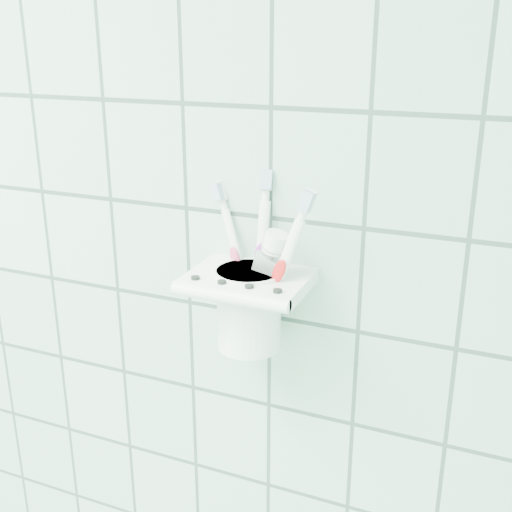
{
  "coord_description": "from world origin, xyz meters",
  "views": [
    {
      "loc": [
        0.92,
        0.54,
        1.58
      ],
      "look_at": [
        0.69,
        1.1,
        1.36
      ],
      "focal_mm": 45.0,
      "sensor_mm": 36.0,
      "label": 1
    }
  ],
  "objects_px": {
    "cup": "(249,305)",
    "toothbrush_orange": "(252,265)",
    "holder_bracket": "(249,282)",
    "toothbrush_pink": "(258,260)",
    "toothbrush_blue": "(255,262)",
    "toothpaste_tube": "(249,273)"
  },
  "relations": [
    {
      "from": "cup",
      "to": "toothpaste_tube",
      "type": "relative_size",
      "value": 0.64
    },
    {
      "from": "holder_bracket",
      "to": "toothbrush_pink",
      "type": "bearing_deg",
      "value": 86.9
    },
    {
      "from": "toothbrush_orange",
      "to": "toothbrush_blue",
      "type": "bearing_deg",
      "value": 75.98
    },
    {
      "from": "cup",
      "to": "toothbrush_orange",
      "type": "distance_m",
      "value": 0.06
    },
    {
      "from": "cup",
      "to": "toothbrush_blue",
      "type": "bearing_deg",
      "value": -40.93
    },
    {
      "from": "toothbrush_pink",
      "to": "toothbrush_blue",
      "type": "relative_size",
      "value": 0.92
    },
    {
      "from": "toothpaste_tube",
      "to": "cup",
      "type": "bearing_deg",
      "value": -42.22
    },
    {
      "from": "cup",
      "to": "toothpaste_tube",
      "type": "distance_m",
      "value": 0.04
    },
    {
      "from": "cup",
      "to": "toothbrush_blue",
      "type": "distance_m",
      "value": 0.06
    },
    {
      "from": "toothbrush_blue",
      "to": "toothbrush_orange",
      "type": "height_order",
      "value": "toothbrush_blue"
    },
    {
      "from": "holder_bracket",
      "to": "toothbrush_orange",
      "type": "height_order",
      "value": "toothbrush_orange"
    },
    {
      "from": "holder_bracket",
      "to": "toothbrush_blue",
      "type": "height_order",
      "value": "toothbrush_blue"
    },
    {
      "from": "toothbrush_pink",
      "to": "toothpaste_tube",
      "type": "height_order",
      "value": "toothbrush_pink"
    },
    {
      "from": "holder_bracket",
      "to": "toothbrush_pink",
      "type": "relative_size",
      "value": 0.74
    },
    {
      "from": "toothbrush_pink",
      "to": "toothbrush_blue",
      "type": "bearing_deg",
      "value": -60.36
    },
    {
      "from": "toothbrush_blue",
      "to": "toothbrush_pink",
      "type": "bearing_deg",
      "value": 90.4
    },
    {
      "from": "cup",
      "to": "toothpaste_tube",
      "type": "bearing_deg",
      "value": 114.63
    },
    {
      "from": "toothbrush_orange",
      "to": "toothpaste_tube",
      "type": "bearing_deg",
      "value": 127.85
    },
    {
      "from": "holder_bracket",
      "to": "toothpaste_tube",
      "type": "relative_size",
      "value": 0.91
    },
    {
      "from": "cup",
      "to": "toothbrush_pink",
      "type": "distance_m",
      "value": 0.05
    },
    {
      "from": "cup",
      "to": "toothbrush_orange",
      "type": "relative_size",
      "value": 0.49
    },
    {
      "from": "toothbrush_orange",
      "to": "toothpaste_tube",
      "type": "height_order",
      "value": "toothbrush_orange"
    }
  ]
}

